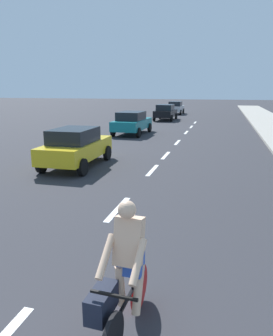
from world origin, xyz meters
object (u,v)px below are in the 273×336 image
cyclist (122,278)px  parked_car_yellow (76,146)px  parked_car_silver (176,107)px  parked_car_teal (132,122)px  parked_car_black (166,112)px

cyclist → parked_car_yellow: bearing=-58.5°
cyclist → parked_car_silver: cyclist is taller
parked_car_yellow → parked_car_teal: (-0.44, 9.70, 0.00)m
parked_car_yellow → parked_car_silver: bearing=89.2°
cyclist → parked_car_teal: size_ratio=0.42×
cyclist → parked_car_black: size_ratio=0.44×
parked_car_teal → parked_car_yellow: bearing=-86.0°
parked_car_black → parked_car_teal: bearing=-91.7°
parked_car_teal → parked_car_silver: size_ratio=1.09×
parked_car_yellow → parked_car_black: 20.46m
parked_car_silver → parked_car_yellow: bearing=-89.6°
cyclist → parked_car_black: (-4.62, 28.68, 0.01)m
cyclist → parked_car_teal: (-5.06, 17.92, 0.01)m
parked_car_yellow → parked_car_teal: size_ratio=0.94×
cyclist → parked_car_teal: cyclist is taller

